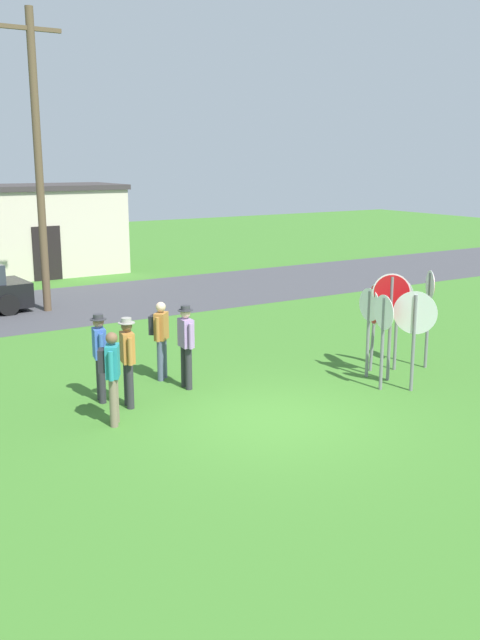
# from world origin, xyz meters

# --- Properties ---
(ground_plane) EXTENTS (80.00, 80.00, 0.00)m
(ground_plane) POSITION_xyz_m (0.00, 0.00, 0.00)
(ground_plane) COLOR #3D7528
(street_asphalt) EXTENTS (60.00, 6.40, 0.01)m
(street_asphalt) POSITION_xyz_m (0.00, 11.96, 0.00)
(street_asphalt) COLOR #424247
(street_asphalt) RESTS_ON ground
(building_background) EXTENTS (7.12, 3.81, 3.62)m
(building_background) POSITION_xyz_m (1.15, 18.87, 1.81)
(building_background) COLOR beige
(building_background) RESTS_ON ground
(utility_pole) EXTENTS (1.80, 0.24, 8.86)m
(utility_pole) POSITION_xyz_m (-0.60, 11.45, 4.62)
(utility_pole) COLOR brown
(utility_pole) RESTS_ON ground
(stop_sign_rear_right) EXTENTS (0.53, 0.72, 2.07)m
(stop_sign_rear_right) POSITION_xyz_m (3.33, -0.18, 1.41)
(stop_sign_rear_right) COLOR slate
(stop_sign_rear_right) RESTS_ON ground
(stop_sign_leaning_right) EXTENTS (0.58, 0.55, 2.30)m
(stop_sign_leaning_right) POSITION_xyz_m (3.44, 0.61, 1.58)
(stop_sign_leaning_right) COLOR slate
(stop_sign_leaning_right) RESTS_ON ground
(stop_sign_far_back) EXTENTS (0.34, 0.57, 2.22)m
(stop_sign_far_back) POSITION_xyz_m (4.81, 0.84, 1.49)
(stop_sign_far_back) COLOR slate
(stop_sign_far_back) RESTS_ON ground
(stop_sign_center_cluster) EXTENTS (0.09, 0.71, 1.95)m
(stop_sign_center_cluster) POSITION_xyz_m (3.21, 1.02, 1.32)
(stop_sign_center_cluster) COLOR slate
(stop_sign_center_cluster) RESTS_ON ground
(stop_sign_leaning_left) EXTENTS (0.44, 0.84, 1.97)m
(stop_sign_leaning_left) POSITION_xyz_m (3.61, 1.30, 1.34)
(stop_sign_leaning_left) COLOR slate
(stop_sign_leaning_left) RESTS_ON ground
(stop_sign_rear_left) EXTENTS (0.29, 0.66, 2.09)m
(stop_sign_rear_left) POSITION_xyz_m (4.10, 1.09, 1.42)
(stop_sign_rear_left) COLOR slate
(stop_sign_rear_left) RESTS_ON ground
(stop_sign_tallest) EXTENTS (0.15, 0.70, 1.97)m
(stop_sign_tallest) POSITION_xyz_m (2.87, 0.22, 1.34)
(stop_sign_tallest) COLOR slate
(stop_sign_tallest) RESTS_ON ground
(person_in_blue) EXTENTS (0.31, 0.56, 1.74)m
(person_in_blue) POSITION_xyz_m (-1.92, 1.99, 0.98)
(person_in_blue) COLOR #2D2D33
(person_in_blue) RESTS_ON ground
(person_with_sunhat) EXTENTS (0.47, 0.48, 1.69)m
(person_with_sunhat) POSITION_xyz_m (-0.64, 3.24, 0.98)
(person_with_sunhat) COLOR #4C5670
(person_with_sunhat) RESTS_ON ground
(person_near_signs) EXTENTS (0.46, 0.51, 1.69)m
(person_near_signs) POSITION_xyz_m (-2.52, 1.28, 0.98)
(person_near_signs) COLOR #7A6B56
(person_near_signs) RESTS_ON ground
(person_holding_notes) EXTENTS (0.31, 0.57, 1.74)m
(person_holding_notes) POSITION_xyz_m (-0.46, 2.41, 0.98)
(person_holding_notes) COLOR #2D2D33
(person_holding_notes) RESTS_ON ground
(person_in_dark_shirt) EXTENTS (0.32, 0.56, 1.74)m
(person_in_dark_shirt) POSITION_xyz_m (-2.25, 2.57, 0.98)
(person_in_dark_shirt) COLOR #2D2D33
(person_in_dark_shirt) RESTS_ON ground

